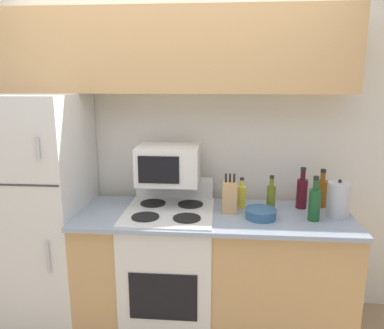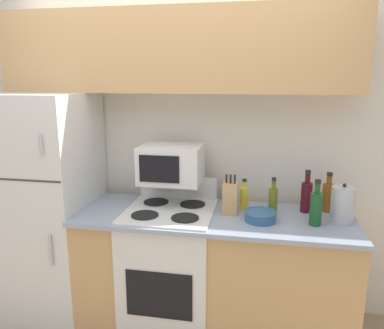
# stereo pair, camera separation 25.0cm
# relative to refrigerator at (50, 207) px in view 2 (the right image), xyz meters

# --- Properties ---
(wall_back) EXTENTS (8.00, 0.05, 2.55)m
(wall_back) POSITION_rel_refrigerator_xyz_m (0.94, 0.38, 0.42)
(wall_back) COLOR silver
(wall_back) RESTS_ON ground_plane
(lower_cabinets) EXTENTS (1.89, 0.67, 0.90)m
(lower_cabinets) POSITION_rel_refrigerator_xyz_m (1.27, -0.03, -0.40)
(lower_cabinets) COLOR tan
(lower_cabinets) RESTS_ON ground_plane
(refrigerator) EXTENTS (0.64, 0.72, 1.71)m
(refrigerator) POSITION_rel_refrigerator_xyz_m (0.00, 0.00, 0.00)
(refrigerator) COLOR silver
(refrigerator) RESTS_ON ground_plane
(upper_cabinets) EXTENTS (2.53, 0.31, 0.57)m
(upper_cabinets) POSITION_rel_refrigerator_xyz_m (0.94, 0.20, 1.14)
(upper_cabinets) COLOR tan
(upper_cabinets) RESTS_ON refrigerator
(stove) EXTENTS (0.62, 0.65, 1.07)m
(stove) POSITION_rel_refrigerator_xyz_m (0.95, -0.04, -0.39)
(stove) COLOR silver
(stove) RESTS_ON ground_plane
(microwave) EXTENTS (0.44, 0.34, 0.27)m
(microwave) POSITION_rel_refrigerator_xyz_m (0.93, 0.09, 0.35)
(microwave) COLOR silver
(microwave) RESTS_ON stove
(knife_block) EXTENTS (0.10, 0.10, 0.28)m
(knife_block) POSITION_rel_refrigerator_xyz_m (1.37, -0.01, 0.16)
(knife_block) COLOR tan
(knife_block) RESTS_ON lower_cabinets
(bowl) EXTENTS (0.21, 0.21, 0.07)m
(bowl) POSITION_rel_refrigerator_xyz_m (1.58, -0.11, 0.08)
(bowl) COLOR #335B84
(bowl) RESTS_ON lower_cabinets
(bottle_olive_oil) EXTENTS (0.06, 0.06, 0.26)m
(bottle_olive_oil) POSITION_rel_refrigerator_xyz_m (1.66, 0.03, 0.15)
(bottle_olive_oil) COLOR #5B6619
(bottle_olive_oil) RESTS_ON lower_cabinets
(bottle_wine_red) EXTENTS (0.08, 0.08, 0.30)m
(bottle_wine_red) POSITION_rel_refrigerator_xyz_m (1.89, 0.12, 0.16)
(bottle_wine_red) COLOR #470F19
(bottle_wine_red) RESTS_ON lower_cabinets
(bottle_cooking_spray) EXTENTS (0.06, 0.06, 0.22)m
(bottle_cooking_spray) POSITION_rel_refrigerator_xyz_m (1.46, 0.11, 0.13)
(bottle_cooking_spray) COLOR gold
(bottle_cooking_spray) RESTS_ON lower_cabinets
(bottle_whiskey) EXTENTS (0.08, 0.08, 0.28)m
(bottle_whiskey) POSITION_rel_refrigerator_xyz_m (2.04, 0.16, 0.15)
(bottle_whiskey) COLOR brown
(bottle_whiskey) RESTS_ON lower_cabinets
(bottle_wine_green) EXTENTS (0.08, 0.08, 0.30)m
(bottle_wine_green) POSITION_rel_refrigerator_xyz_m (1.92, -0.12, 0.16)
(bottle_wine_green) COLOR #194C23
(bottle_wine_green) RESTS_ON lower_cabinets
(kettle) EXTENTS (0.15, 0.15, 0.26)m
(kettle) POSITION_rel_refrigerator_xyz_m (2.10, -0.03, 0.16)
(kettle) COLOR #B7B7BC
(kettle) RESTS_ON lower_cabinets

